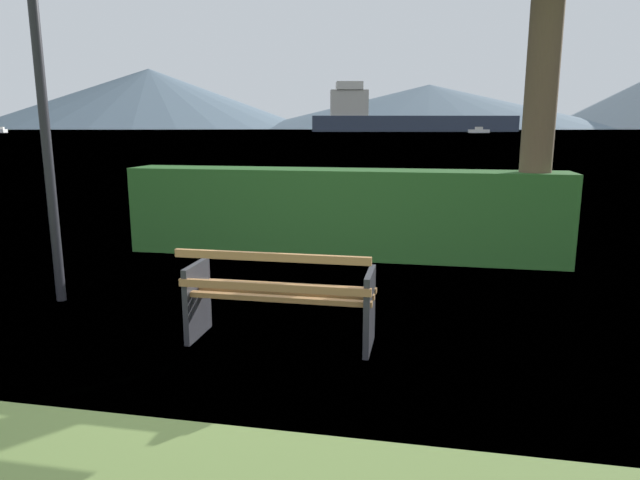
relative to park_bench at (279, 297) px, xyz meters
The scene contains 9 objects.
ground_plane 0.43m from the park_bench, 90.16° to the left, with size 1400.00×1400.00×0.00m, color olive.
water_surface 308.63m from the park_bench, 90.00° to the left, with size 620.00×620.00×0.00m, color slate.
park_bench is the anchor object (origin of this frame).
hedge_row 3.47m from the park_bench, 90.00° to the left, with size 6.28×0.73×1.26m, color #285B23.
lamp_post 3.40m from the park_bench, 164.38° to the left, with size 0.30×0.30×3.49m.
cargo_ship_large 227.59m from the park_bench, 92.84° to the left, with size 82.90×27.11×19.49m.
fishing_boat_near 210.07m from the park_bench, 131.00° to the left, with size 7.02×8.86×1.93m.
sailboat_mid 186.72m from the park_bench, 84.74° to the left, with size 6.69×2.27×1.95m.
distant_hills 574.87m from the park_bench, 92.98° to the left, with size 843.98×411.85×73.71m.
Camera 1 is at (1.21, -4.47, 1.85)m, focal length 31.14 mm.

